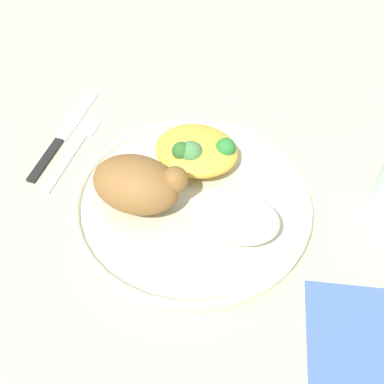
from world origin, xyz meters
name	(u,v)px	position (x,y,z in m)	size (l,w,h in m)	color
ground_plane	(192,209)	(0.00, 0.00, 0.00)	(2.00, 2.00, 0.00)	#BEC096
plate	(192,203)	(0.00, 0.00, 0.01)	(0.29, 0.29, 0.02)	beige
roasted_chicken	(138,184)	(-0.06, -0.03, 0.05)	(0.11, 0.07, 0.06)	olive
rice_pile	(234,216)	(0.06, -0.03, 0.04)	(0.10, 0.07, 0.04)	silver
mac_cheese_with_broccoli	(197,150)	(-0.01, 0.06, 0.04)	(0.10, 0.09, 0.04)	gold
fork	(75,149)	(-0.18, 0.04, 0.00)	(0.02, 0.14, 0.01)	silver
knife	(59,140)	(-0.21, 0.05, 0.00)	(0.02, 0.19, 0.01)	black
napkin	(351,334)	(0.20, -0.10, 0.00)	(0.09, 0.11, 0.00)	#47669E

